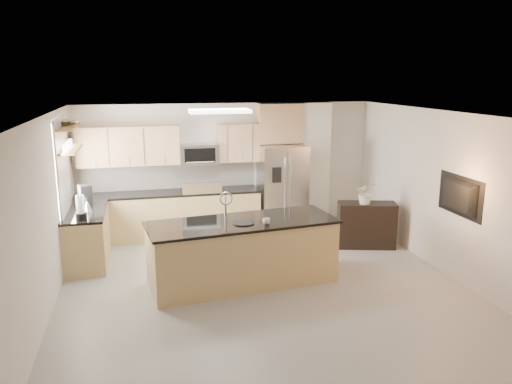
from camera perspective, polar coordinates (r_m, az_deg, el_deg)
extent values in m
plane|color=gray|center=(7.57, 1.16, -11.29)|extent=(6.50, 6.50, 0.00)
cube|color=silver|center=(6.91, 1.26, 8.73)|extent=(6.00, 6.50, 0.02)
cube|color=beige|center=(10.24, -3.29, 2.82)|extent=(6.00, 0.02, 2.60)
cube|color=beige|center=(4.25, 12.38, -12.75)|extent=(6.00, 0.02, 2.60)
cube|color=beige|center=(7.04, -23.21, -3.02)|extent=(0.02, 6.50, 2.60)
cube|color=beige|center=(8.37, 21.52, -0.42)|extent=(0.02, 6.50, 2.60)
cube|color=tan|center=(9.98, -9.85, -2.69)|extent=(3.55, 0.65, 0.88)
cube|color=black|center=(9.87, -9.96, -0.12)|extent=(3.55, 0.66, 0.04)
cube|color=silver|center=(10.12, -10.13, 1.82)|extent=(3.55, 0.02, 0.52)
cube|color=tan|center=(8.99, -18.71, -4.99)|extent=(0.65, 1.50, 0.88)
cube|color=black|center=(8.87, -18.93, -2.16)|extent=(0.66, 1.50, 0.04)
cube|color=black|center=(10.03, -6.29, -2.44)|extent=(0.76, 0.64, 0.90)
cube|color=black|center=(9.92, -6.36, 0.15)|extent=(0.76, 0.62, 0.03)
cube|color=#AFAFB1|center=(9.60, -6.16, 0.43)|extent=(0.76, 0.04, 0.22)
cube|color=tan|center=(9.85, -14.39, 5.12)|extent=(1.92, 0.33, 0.75)
cube|color=tan|center=(10.03, -2.10, 5.66)|extent=(0.82, 0.33, 0.75)
cube|color=#AFAFB1|center=(9.90, -6.55, 4.34)|extent=(0.76, 0.40, 0.40)
cube|color=black|center=(9.71, -6.41, 4.17)|extent=(0.60, 0.02, 0.28)
cube|color=#AFAFB1|center=(10.20, 2.98, 0.43)|extent=(0.92, 0.75, 1.78)
cube|color=gray|center=(9.84, 3.59, -0.05)|extent=(0.02, 0.01, 1.69)
cube|color=black|center=(9.69, 2.39, 1.95)|extent=(0.18, 0.03, 0.30)
cube|color=white|center=(10.56, 6.64, 3.07)|extent=(0.60, 0.30, 2.60)
cube|color=white|center=(8.75, -21.31, 2.49)|extent=(0.03, 1.05, 1.55)
cube|color=silver|center=(8.75, -21.22, 2.50)|extent=(0.03, 1.15, 1.65)
cube|color=olive|center=(8.78, -20.52, 4.58)|extent=(0.30, 1.20, 0.04)
cube|color=olive|center=(8.74, -20.71, 6.98)|extent=(0.30, 1.20, 0.04)
cube|color=white|center=(8.40, -4.17, 9.21)|extent=(1.00, 0.50, 0.06)
cube|color=tan|center=(7.71, -1.54, -7.01)|extent=(2.90, 1.31, 0.95)
cube|color=black|center=(7.56, -1.57, -3.49)|extent=(2.97, 1.38, 0.04)
cube|color=black|center=(7.52, -3.18, -3.70)|extent=(0.59, 0.43, 0.01)
cylinder|color=#AFAFB1|center=(7.69, -3.51, -1.74)|extent=(0.03, 0.03, 0.34)
torus|color=#AFAFB1|center=(7.59, -3.44, -0.77)|extent=(0.21, 0.03, 0.21)
cube|color=black|center=(9.54, 12.51, -3.69)|extent=(1.13, 0.71, 0.84)
imported|color=silver|center=(7.39, 1.19, -3.35)|extent=(0.14, 0.14, 0.09)
cylinder|color=black|center=(7.43, -1.43, -3.56)|extent=(0.33, 0.33, 0.02)
cylinder|color=black|center=(8.30, -19.34, -2.64)|extent=(0.17, 0.17, 0.12)
cylinder|color=silver|center=(8.25, -19.44, -1.30)|extent=(0.13, 0.13, 0.28)
cone|color=#AFAFB1|center=(8.75, -18.72, -1.55)|extent=(0.18, 0.18, 0.20)
cylinder|color=black|center=(8.72, -18.77, -0.87)|extent=(0.04, 0.04, 0.04)
cube|color=black|center=(9.19, -18.93, -0.34)|extent=(0.26, 0.28, 0.36)
cylinder|color=#AFAFB1|center=(9.15, -18.92, -0.95)|extent=(0.12, 0.12, 0.13)
imported|color=#AFAFB1|center=(8.87, -20.64, 7.49)|extent=(0.51, 0.51, 0.09)
imported|color=silver|center=(9.27, 12.50, 0.53)|extent=(0.69, 0.63, 0.63)
imported|color=black|center=(8.15, 21.81, -0.43)|extent=(0.14, 1.08, 0.62)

